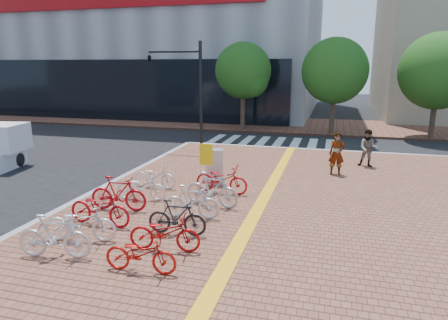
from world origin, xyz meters
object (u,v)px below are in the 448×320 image
(bike_7, at_px, (165,233))
(pedestrian_a, at_px, (337,154))
(bike_3, at_px, (118,193))
(bike_10, at_px, (212,190))
(bike_4, at_px, (141,187))
(bike_5, at_px, (155,176))
(bike_0, at_px, (54,236))
(yellow_sign, at_px, (206,159))
(bike_1, at_px, (80,223))
(bike_9, at_px, (191,202))
(bike_8, at_px, (177,217))
(bike_11, at_px, (221,179))
(pedestrian_b, at_px, (368,148))
(traffic_light_pole, at_px, (177,76))
(utility_box, at_px, (215,167))
(bike_6, at_px, (141,254))
(bike_2, at_px, (100,208))

(bike_7, relative_size, pedestrian_a, 1.01)
(bike_3, bearing_deg, bike_10, -71.50)
(bike_4, bearing_deg, bike_5, -0.37)
(bike_0, distance_m, bike_3, 3.21)
(bike_4, bearing_deg, yellow_sign, -58.63)
(bike_1, bearing_deg, bike_9, -56.63)
(bike_8, distance_m, bike_11, 3.75)
(bike_8, xyz_separation_m, pedestrian_b, (5.37, 9.09, 0.35))
(bike_10, bearing_deg, bike_9, 175.84)
(bike_0, bearing_deg, bike_1, -10.69)
(bike_5, xyz_separation_m, bike_9, (2.33, -2.48, 0.06))
(bike_8, bearing_deg, traffic_light_pole, 18.81)
(bike_8, height_order, utility_box, utility_box)
(bike_10, xyz_separation_m, pedestrian_b, (5.12, 6.75, 0.28))
(bike_4, height_order, bike_7, bike_7)
(bike_0, height_order, yellow_sign, yellow_sign)
(bike_4, xyz_separation_m, bike_11, (2.36, 1.42, 0.06))
(traffic_light_pole, bearing_deg, bike_5, -75.51)
(bike_1, height_order, bike_10, bike_10)
(bike_6, distance_m, bike_7, 1.10)
(bike_4, relative_size, pedestrian_b, 1.02)
(pedestrian_a, bearing_deg, bike_7, -120.27)
(bike_6, bearing_deg, bike_0, 84.84)
(bike_1, distance_m, pedestrian_b, 12.64)
(traffic_light_pole, bearing_deg, yellow_sign, -60.73)
(bike_8, relative_size, bike_10, 0.87)
(bike_10, bearing_deg, bike_3, 122.07)
(bike_2, bearing_deg, pedestrian_b, -37.02)
(bike_8, xyz_separation_m, bike_9, (-0.03, 1.20, 0.02))
(pedestrian_a, distance_m, pedestrian_b, 2.19)
(bike_1, xyz_separation_m, pedestrian_b, (7.59, 10.10, 0.34))
(bike_4, bearing_deg, bike_3, 161.57)
(bike_1, xyz_separation_m, traffic_light_pole, (-1.87, 11.36, 3.36))
(bike_11, bearing_deg, bike_1, 158.48)
(bike_8, relative_size, traffic_light_pole, 0.29)
(bike_5, bearing_deg, bike_10, -113.47)
(bike_6, xyz_separation_m, utility_box, (-0.37, 6.81, 0.24))
(bike_2, bearing_deg, bike_1, -171.07)
(bike_0, xyz_separation_m, yellow_sign, (1.84, 5.74, 0.67))
(bike_9, bearing_deg, bike_8, 175.38)
(bike_8, bearing_deg, pedestrian_b, -33.29)
(bike_0, relative_size, bike_5, 1.05)
(utility_box, bearing_deg, bike_6, -86.92)
(utility_box, bearing_deg, bike_3, -120.13)
(bike_9, bearing_deg, bike_2, 110.61)
(bike_9, height_order, utility_box, utility_box)
(yellow_sign, bearing_deg, bike_1, -110.92)
(bike_1, height_order, bike_9, bike_9)
(bike_7, bearing_deg, bike_9, -4.25)
(bike_4, relative_size, bike_10, 0.92)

